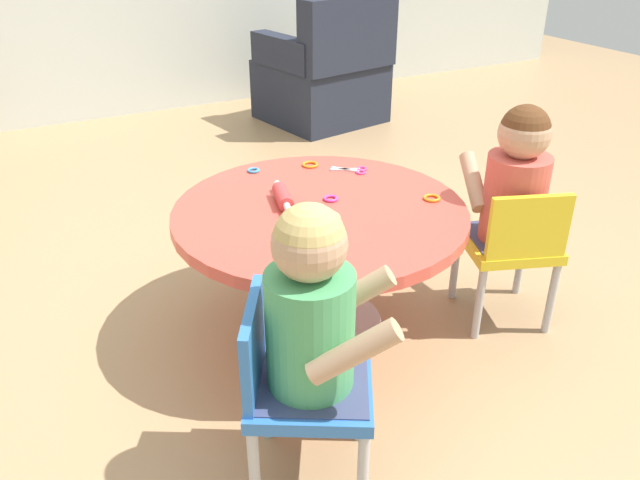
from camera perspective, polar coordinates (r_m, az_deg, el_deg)
name	(u,v)px	position (r m, az deg, el deg)	size (l,w,h in m)	color
ground_plane	(320,327)	(2.29, 0.00, -7.83)	(10.00, 10.00, 0.00)	tan
craft_table	(320,236)	(2.10, 0.00, 0.40)	(0.96, 0.96, 0.47)	silver
child_chair_left	(296,384)	(1.59, -2.14, -12.87)	(0.41, 0.41, 0.54)	#B7B7BC
seated_child_left	(312,308)	(1.45, -0.71, -6.13)	(0.43, 0.40, 0.51)	#3F4772
child_chair_right	(511,245)	(2.27, 16.91, -0.47)	(0.39, 0.39, 0.54)	#B7B7BC
seated_child_right	(516,180)	(2.21, 17.32, 5.18)	(0.37, 0.42, 0.51)	#3F4772
armchair_dark	(325,77)	(4.43, 0.46, 14.54)	(0.82, 0.84, 0.85)	#232838
rolling_pin	(283,197)	(2.08, -3.38, 3.93)	(0.08, 0.23, 0.05)	#D83F3F
craft_scissors	(354,170)	(2.35, 3.09, 6.33)	(0.14, 0.12, 0.01)	silver
playdough_blob_0	(320,220)	(1.96, 0.02, 1.85)	(0.13, 0.13, 0.02)	#F2CC72
cookie_cutter_0	(310,165)	(2.40, -0.90, 6.83)	(0.06, 0.06, 0.01)	orange
cookie_cutter_1	(331,199)	(2.11, 0.97, 3.77)	(0.05, 0.05, 0.01)	#D83FA5
cookie_cutter_2	(432,198)	(2.15, 10.07, 3.76)	(0.06, 0.06, 0.01)	orange
cookie_cutter_3	(253,170)	(2.35, -6.04, 6.28)	(0.05, 0.05, 0.01)	#3F99D8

